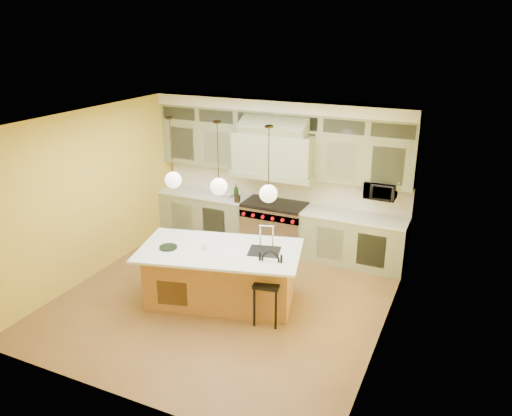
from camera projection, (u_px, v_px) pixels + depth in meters
The scene contains 18 objects.
floor at pixel (224, 299), 8.07m from camera, with size 5.00×5.00×0.00m, color brown.
ceiling at pixel (219, 120), 7.07m from camera, with size 5.00×5.00×0.00m, color white.
wall_back at pixel (282, 174), 9.70m from camera, with size 5.00×5.00×0.00m, color gold.
wall_front at pixel (113, 291), 5.43m from camera, with size 5.00×5.00×0.00m, color gold.
wall_left at pixel (93, 194), 8.54m from camera, with size 5.00×5.00×0.00m, color gold.
wall_right at pixel (388, 244), 6.60m from camera, with size 5.00×5.00×0.00m, color gold.
back_cabinetry at pixel (277, 178), 9.48m from camera, with size 5.00×0.77×2.90m.
range at pixel (275, 226), 9.73m from camera, with size 1.20×0.74×0.96m.
kitchen_island at pixel (221, 274), 7.88m from camera, with size 2.72×1.88×1.35m.
counter_stool at pixel (268, 284), 7.28m from camera, with size 0.44×0.44×1.08m.
microwave at pixel (381, 190), 8.73m from camera, with size 0.54×0.37×0.30m, color black.
oil_bottle_a at pixel (236, 191), 9.86m from camera, with size 0.11×0.11×0.27m, color black.
oil_bottle_b at pixel (237, 197), 9.63m from camera, with size 0.09×0.09×0.20m, color black.
fruit_bowl at pixel (227, 195), 9.98m from camera, with size 0.26×0.26×0.06m, color silver.
cup at pixel (205, 247), 7.66m from camera, with size 0.09×0.09×0.09m, color white.
pendant_left at pixel (173, 178), 7.68m from camera, with size 0.26×0.26×1.11m.
pendant_center at pixel (219, 185), 7.37m from camera, with size 0.26×0.26×1.11m.
pendant_right at pixel (268, 192), 7.06m from camera, with size 0.26×0.26×1.11m.
Camera 1 is at (3.40, -6.21, 4.17)m, focal length 35.00 mm.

